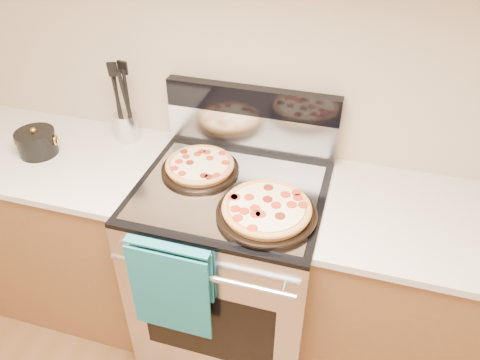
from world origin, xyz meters
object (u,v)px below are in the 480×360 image
(range_body, at_px, (232,268))
(saucepan, at_px, (37,144))
(pepperoni_pizza_front, at_px, (267,210))
(utensil_crock, at_px, (127,127))
(pepperoni_pizza_back, at_px, (200,166))

(range_body, xyz_separation_m, saucepan, (-0.91, 0.01, 0.51))
(pepperoni_pizza_front, bearing_deg, range_body, 144.16)
(pepperoni_pizza_front, relative_size, utensil_crock, 2.81)
(range_body, bearing_deg, pepperoni_pizza_front, -35.84)
(pepperoni_pizza_back, relative_size, pepperoni_pizza_front, 0.87)
(pepperoni_pizza_back, xyz_separation_m, saucepan, (-0.75, -0.06, 0.01))
(pepperoni_pizza_front, distance_m, utensil_crock, 0.85)
(pepperoni_pizza_back, relative_size, saucepan, 1.93)
(range_body, distance_m, pepperoni_pizza_front, 0.55)
(pepperoni_pizza_back, xyz_separation_m, utensil_crock, (-0.42, 0.17, 0.03))
(pepperoni_pizza_front, xyz_separation_m, utensil_crock, (-0.76, 0.37, 0.03))
(range_body, relative_size, pepperoni_pizza_back, 2.79)
(range_body, height_order, pepperoni_pizza_back, pepperoni_pizza_back)
(pepperoni_pizza_back, xyz_separation_m, pepperoni_pizza_front, (0.34, -0.20, 0.00))
(saucepan, bearing_deg, range_body, -0.85)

